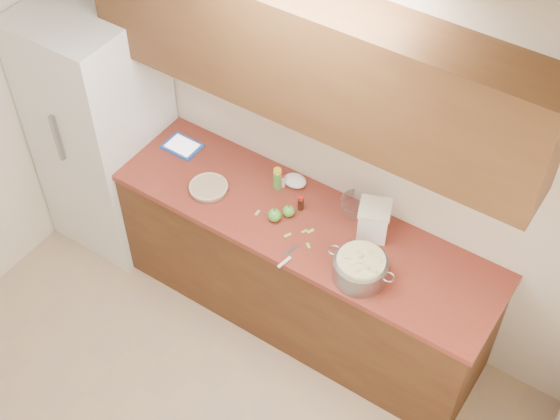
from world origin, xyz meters
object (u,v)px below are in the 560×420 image
Objects in this scene: pie at (209,188)px; colander at (360,268)px; flour_canister at (374,220)px; tablet at (182,146)px.

colander is (1.09, -0.07, 0.05)m from pie.
colander is 0.33m from flour_canister.
flour_canister is at bearing 1.97° from tablet.
colander reaches higher than pie.
flour_canister is (-0.10, 0.31, 0.04)m from colander.
pie is 0.43m from tablet.
pie is at bearing 176.34° from colander.
tablet is at bearing 169.14° from colander.
tablet is (-1.46, 0.28, -0.06)m from colander.
pie is 1.03m from flour_canister.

